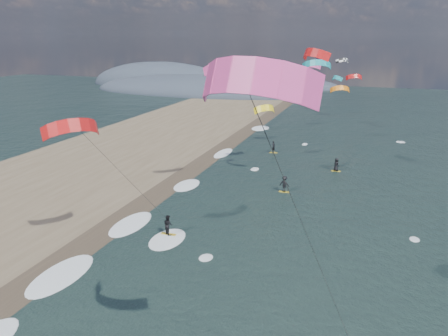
% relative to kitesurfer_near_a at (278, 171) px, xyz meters
% --- Properties ---
extents(wet_sand_strip, '(3.00, 240.00, 0.00)m').
position_rel_kitesurfer_near_a_xyz_m(wet_sand_strip, '(-17.80, 12.00, -11.66)').
color(wet_sand_strip, '#382D23').
rests_on(wet_sand_strip, ground).
extents(coastal_hills, '(80.00, 41.00, 15.00)m').
position_rel_kitesurfer_near_a_xyz_m(coastal_hills, '(-50.64, 109.86, -11.67)').
color(coastal_hills, '#3D4756').
rests_on(coastal_hills, ground).
extents(kitesurfer_near_a, '(7.63, 8.49, 15.75)m').
position_rel_kitesurfer_near_a_xyz_m(kitesurfer_near_a, '(0.00, 0.00, 0.00)').
color(kitesurfer_near_a, gold).
rests_on(kitesurfer_near_a, ground).
extents(kitesurfer_near_b, '(6.89, 9.28, 11.41)m').
position_rel_kitesurfer_near_a_xyz_m(kitesurfer_near_b, '(-14.81, 11.91, -4.56)').
color(kitesurfer_near_b, gold).
rests_on(kitesurfer_near_b, ground).
extents(far_kitesurfers, '(10.21, 15.89, 1.77)m').
position_rel_kitesurfer_near_a_xyz_m(far_kitesurfers, '(-5.12, 34.74, -10.80)').
color(far_kitesurfers, gold).
rests_on(far_kitesurfers, ground).
extents(bg_kite_field, '(12.38, 72.25, 8.49)m').
position_rel_kitesurfer_near_a_xyz_m(bg_kite_field, '(-6.04, 55.85, -1.05)').
color(bg_kite_field, gray).
rests_on(bg_kite_field, ground).
extents(shoreline_surf, '(2.40, 79.40, 0.11)m').
position_rel_kitesurfer_near_a_xyz_m(shoreline_surf, '(-16.60, 16.75, -11.67)').
color(shoreline_surf, white).
rests_on(shoreline_surf, ground).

